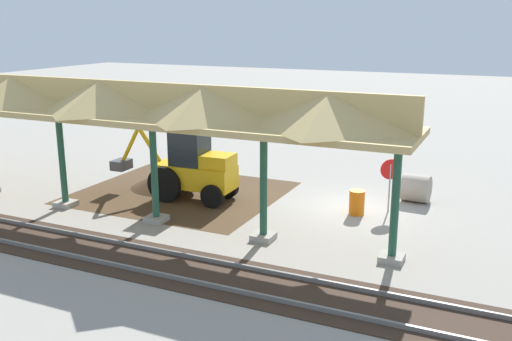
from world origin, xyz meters
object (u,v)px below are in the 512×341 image
stop_sign (390,175)px  concrete_pipe (416,188)px  backhoe (191,168)px  traffic_barrel (357,202)px

stop_sign → concrete_pipe: 2.06m
stop_sign → backhoe: size_ratio=0.37×
traffic_barrel → concrete_pipe: bearing=-124.4°
stop_sign → backhoe: (7.43, 1.66, -0.17)m
traffic_barrel → stop_sign: bearing=-142.5°
stop_sign → backhoe: bearing=12.6°
stop_sign → traffic_barrel: stop_sign is taller
backhoe → stop_sign: bearing=-167.4°
stop_sign → traffic_barrel: size_ratio=2.23×
concrete_pipe → traffic_barrel: 3.01m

